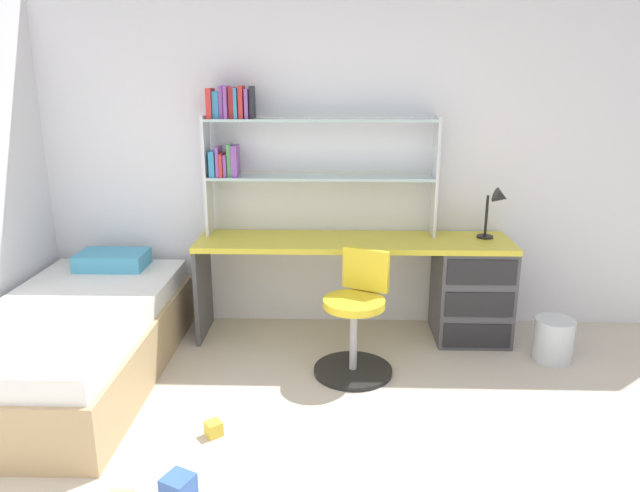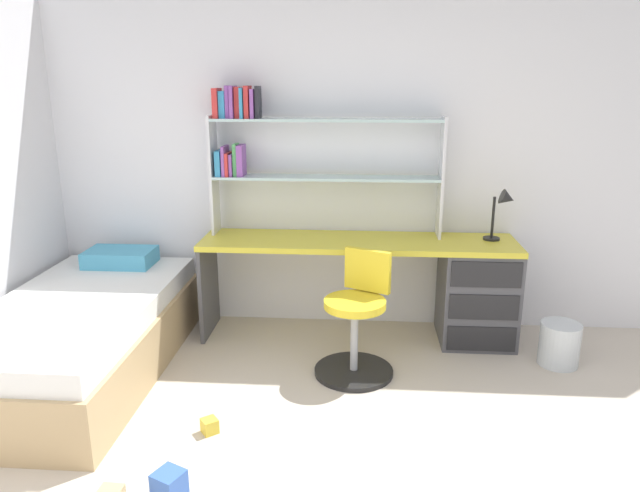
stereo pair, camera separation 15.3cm
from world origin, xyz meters
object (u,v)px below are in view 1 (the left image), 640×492
Objects in this scene: bookshelf_hutch at (283,146)px; toy_block_blue_1 at (178,489)px; bed_platform at (75,340)px; toy_block_yellow_0 at (214,429)px; desk at (438,282)px; desk_lamp at (497,205)px; swivel_chair at (356,326)px; waste_bin at (554,339)px.

toy_block_blue_1 is at bearing -99.28° from bookshelf_hutch.
bed_platform reaches higher than toy_block_yellow_0.
desk is 1.52m from bookshelf_hutch.
toy_block_yellow_0 is (-1.81, -1.38, -0.97)m from desk_lamp.
swivel_chair is at bearing 56.58° from toy_block_blue_1.
bookshelf_hutch reaches higher than toy_block_blue_1.
swivel_chair reaches higher than toy_block_blue_1.
desk_lamp reaches higher than desk.
desk_lamp is 3.01× the size of toy_block_blue_1.
desk is 7.74× the size of waste_bin.
bookshelf_hutch is 1.93m from bed_platform.
waste_bin is 2.32× the size of toy_block_blue_1.
desk_lamp reaches higher than waste_bin.
bookshelf_hutch reaches higher than toy_block_yellow_0.
swivel_chair is 6.35× the size of toy_block_blue_1.
desk_lamp is at bearing 37.20° from toy_block_yellow_0.
waste_bin is 2.38m from toy_block_yellow_0.
waste_bin is (3.18, 0.34, -0.11)m from bed_platform.
desk is 2.40m from toy_block_blue_1.
waste_bin is at bearing -26.04° from desk.
desk is at bearing -174.17° from desk_lamp.
swivel_chair is at bearing 43.95° from toy_block_yellow_0.
swivel_chair is 9.98× the size of toy_block_yellow_0.
toy_block_blue_1 is (-1.87, -1.90, -0.94)m from desk_lamp.
bed_platform is (-1.29, -0.86, -1.15)m from bookshelf_hutch.
waste_bin is (1.89, -0.52, -1.26)m from bookshelf_hutch.
bed_platform is 3.20m from waste_bin.
waste_bin is at bearing -49.19° from desk_lamp.
bed_platform is 1.21m from toy_block_yellow_0.
desk is 1.15× the size of bed_platform.
desk_lamp is at bearing 45.43° from toy_block_blue_1.
desk is at bearing 153.96° from waste_bin.
toy_block_blue_1 is (-1.47, -1.86, -0.37)m from desk.
bed_platform is 1.51m from toy_block_blue_1.
toy_block_yellow_0 is (1.01, -0.63, -0.22)m from bed_platform.
swivel_chair is at bearing 4.27° from bed_platform.
desk_lamp is at bearing 130.81° from waste_bin.
desk_lamp is 0.47× the size of swivel_chair.
bookshelf_hutch reaches higher than desk_lamp.
swivel_chair reaches higher than waste_bin.
toy_block_yellow_0 is at bearing -155.85° from waste_bin.
desk_lamp is 4.74× the size of toy_block_yellow_0.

